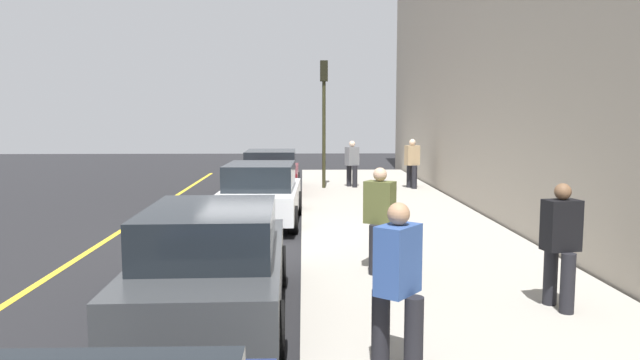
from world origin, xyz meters
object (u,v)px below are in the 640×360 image
(rolling_suitcase, at_px, (413,179))
(pedestrian_blue_coat, at_px, (398,283))
(parked_car_white, at_px, (261,194))
(parked_car_charcoal, at_px, (213,262))
(pedestrian_olive_coat, at_px, (380,217))
(pedestrian_tan_coat, at_px, (412,162))
(parked_car_maroon, at_px, (271,173))
(pedestrian_grey_coat, at_px, (352,162))
(traffic_light_pole, at_px, (324,103))
(pedestrian_black_coat, at_px, (560,242))

(rolling_suitcase, bearing_deg, pedestrian_blue_coat, 168.88)
(parked_car_white, height_order, pedestrian_blue_coat, pedestrian_blue_coat)
(parked_car_white, distance_m, rolling_suitcase, 7.96)
(parked_car_charcoal, bearing_deg, pedestrian_olive_coat, -54.72)
(pedestrian_tan_coat, bearing_deg, parked_car_charcoal, 158.58)
(parked_car_maroon, distance_m, pedestrian_grey_coat, 2.98)
(parked_car_charcoal, distance_m, parked_car_maroon, 12.12)
(pedestrian_grey_coat, height_order, traffic_light_pole, traffic_light_pole)
(pedestrian_tan_coat, height_order, rolling_suitcase, pedestrian_tan_coat)
(parked_car_maroon, relative_size, pedestrian_grey_coat, 2.59)
(parked_car_maroon, bearing_deg, traffic_light_pole, -67.70)
(parked_car_charcoal, height_order, parked_car_maroon, same)
(parked_car_maroon, bearing_deg, pedestrian_olive_coat, -167.53)
(parked_car_maroon, bearing_deg, pedestrian_tan_coat, -83.38)
(pedestrian_tan_coat, distance_m, rolling_suitcase, 0.75)
(parked_car_charcoal, xyz_separation_m, rolling_suitcase, (13.07, -5.08, -0.32))
(parked_car_maroon, bearing_deg, pedestrian_grey_coat, -70.54)
(parked_car_maroon, relative_size, rolling_suitcase, 4.58)
(pedestrian_olive_coat, height_order, pedestrian_black_coat, pedestrian_olive_coat)
(pedestrian_blue_coat, xyz_separation_m, rolling_suitcase, (15.12, -2.97, -0.62))
(parked_car_white, height_order, rolling_suitcase, parked_car_white)
(pedestrian_olive_coat, bearing_deg, traffic_light_pole, 2.59)
(pedestrian_tan_coat, bearing_deg, pedestrian_black_coat, 178.05)
(pedestrian_black_coat, relative_size, traffic_light_pole, 0.38)
(pedestrian_blue_coat, distance_m, pedestrian_olive_coat, 3.77)
(pedestrian_tan_coat, relative_size, pedestrian_blue_coat, 1.01)
(parked_car_white, height_order, parked_car_maroon, same)
(parked_car_charcoal, xyz_separation_m, pedestrian_black_coat, (-0.19, -4.53, 0.28))
(parked_car_maroon, distance_m, pedestrian_black_coat, 13.08)
(parked_car_white, distance_m, pedestrian_grey_coat, 6.87)
(pedestrian_blue_coat, height_order, pedestrian_olive_coat, pedestrian_olive_coat)
(traffic_light_pole, bearing_deg, pedestrian_olive_coat, -177.41)
(pedestrian_grey_coat, relative_size, traffic_light_pole, 0.37)
(pedestrian_blue_coat, bearing_deg, traffic_light_pole, 0.74)
(parked_car_charcoal, xyz_separation_m, parked_car_white, (6.82, -0.15, -0.00))
(pedestrian_tan_coat, distance_m, pedestrian_grey_coat, 2.10)
(rolling_suitcase, bearing_deg, pedestrian_black_coat, 177.64)
(parked_car_maroon, xyz_separation_m, pedestrian_black_coat, (-12.31, -4.41, 0.28))
(pedestrian_grey_coat, distance_m, traffic_light_pole, 2.34)
(parked_car_maroon, relative_size, traffic_light_pole, 0.96)
(pedestrian_olive_coat, xyz_separation_m, pedestrian_black_coat, (-1.90, -2.11, -0.02))
(rolling_suitcase, bearing_deg, pedestrian_grey_coat, 89.14)
(parked_car_white, bearing_deg, pedestrian_blue_coat, -167.57)
(parked_car_maroon, distance_m, rolling_suitcase, 5.06)
(parked_car_charcoal, bearing_deg, rolling_suitcase, -21.24)
(pedestrian_grey_coat, height_order, pedestrian_black_coat, pedestrian_black_coat)
(parked_car_white, relative_size, pedestrian_black_coat, 2.51)
(parked_car_white, distance_m, pedestrian_black_coat, 8.28)
(pedestrian_black_coat, distance_m, traffic_light_pole, 13.47)
(pedestrian_black_coat, bearing_deg, parked_car_charcoal, 87.58)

